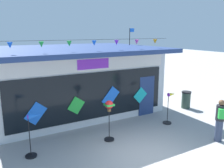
% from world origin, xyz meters
% --- Properties ---
extents(ground_plane, '(80.00, 80.00, 0.00)m').
position_xyz_m(ground_plane, '(0.00, 0.00, 0.00)').
color(ground_plane, '#9E9B99').
extents(kite_shop_building, '(8.68, 6.87, 4.41)m').
position_xyz_m(kite_shop_building, '(-0.44, 6.43, 1.72)').
color(kite_shop_building, silver).
rests_on(kite_shop_building, ground_plane).
extents(wind_spinner_far_left, '(0.63, 0.39, 1.56)m').
position_xyz_m(wind_spinner_far_left, '(-3.36, 2.11, 1.00)').
color(wind_spinner_far_left, black).
rests_on(wind_spinner_far_left, ground_plane).
extents(wind_spinner_left, '(0.39, 0.39, 1.63)m').
position_xyz_m(wind_spinner_left, '(-0.56, 1.88, 1.19)').
color(wind_spinner_left, black).
rests_on(wind_spinner_left, ground_plane).
extents(wind_spinner_center_left, '(0.61, 0.40, 1.47)m').
position_xyz_m(wind_spinner_center_left, '(2.74, 2.05, 0.79)').
color(wind_spinner_center_left, black).
rests_on(wind_spinner_center_left, ground_plane).
extents(person_near_camera, '(0.45, 0.47, 1.68)m').
position_xyz_m(person_near_camera, '(3.11, -0.31, 0.89)').
color(person_near_camera, '#333D56').
rests_on(person_near_camera, ground_plane).
extents(trash_bin, '(0.52, 0.52, 0.95)m').
position_xyz_m(trash_bin, '(5.14, 3.26, 0.48)').
color(trash_bin, '#2D4238').
rests_on(trash_bin, ground_plane).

